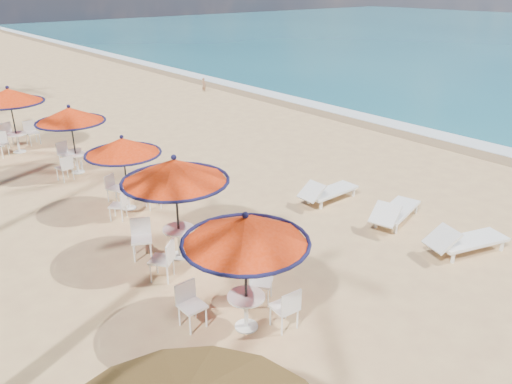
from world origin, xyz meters
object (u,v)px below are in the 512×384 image
Objects in this scene: station_2 at (124,156)px; station_4 at (10,104)px; station_0 at (246,244)px; station_3 at (70,123)px; lounger_mid at (394,211)px; station_1 at (172,181)px; lounger_near at (464,240)px; lounger_far at (327,191)px.

station_2 is 0.87× the size of station_4.
station_3 is at bearing 86.06° from station_0.
station_2 is at bearing 118.56° from lounger_mid.
station_1 is 7.22m from lounger_near.
station_4 is at bearing 129.26° from lounger_near.
station_1 reaches higher than lounger_mid.
lounger_far is at bearing -62.68° from station_4.
station_3 is at bearing 123.38° from lounger_far.
station_0 is 10.43m from station_3.
station_1 is 11.05m from station_4.
lounger_far is (4.85, -3.41, -1.31)m from station_2.
lounger_mid is at bearing -47.16° from station_2.
station_0 is 1.09× the size of lounger_mid.
station_3 is 8.94m from lounger_far.
station_3 is at bearing 131.79° from lounger_near.
station_0 is 6.54m from lounger_far.
station_3 reaches higher than station_2.
station_0 is 0.95× the size of station_1.
lounger_near is at bearing -11.92° from station_0.
station_1 is 1.15× the size of lounger_near.
lounger_mid is at bearing -61.31° from station_3.
station_2 is at bearing 83.05° from station_1.
station_4 is 16.59m from lounger_near.
station_1 is (0.34, 3.11, 0.19)m from station_0.
lounger_near is at bearing -68.67° from station_4.
station_3 is (0.72, 10.41, -0.04)m from station_0.
station_2 reaches higher than lounger_mid.
lounger_near is at bearing -106.42° from lounger_mid.
station_1 is 5.51m from lounger_far.
station_2 is at bearing -89.58° from station_3.
station_1 is at bearing -87.52° from station_4.
station_4 is at bearing 102.91° from station_3.
lounger_mid is (5.20, -5.61, -1.29)m from station_2.
lounger_far is (4.88, -7.36, -1.42)m from station_3.
lounger_mid is at bearing -81.06° from lounger_far.
station_0 is at bearing -93.94° from station_3.
station_4 is at bearing 100.31° from lounger_mid.
station_0 is at bearing -173.98° from lounger_near.
station_0 is 0.95× the size of station_4.
station_4 is at bearing 90.57° from station_0.
lounger_mid is (6.09, -13.30, -1.55)m from station_4.
station_1 reaches higher than station_3.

